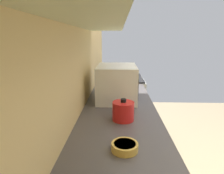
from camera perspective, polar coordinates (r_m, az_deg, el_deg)
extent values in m
cube|color=#EBC57D|center=(1.63, -10.84, 6.30)|extent=(3.78, 0.12, 2.58)
cube|color=#4F4B4F|center=(1.26, 1.93, -13.69)|extent=(2.73, 0.64, 0.02)
cube|color=#332819|center=(1.91, 11.59, -19.59)|extent=(0.01, 0.01, 0.83)
cube|color=#332819|center=(2.30, 9.74, -13.40)|extent=(0.01, 0.01, 0.83)
cube|color=#B7BABF|center=(3.02, 2.53, -6.14)|extent=(0.71, 0.67, 0.93)
cube|color=black|center=(3.05, 8.97, -6.96)|extent=(0.55, 0.01, 0.51)
cube|color=black|center=(2.89, 2.63, 2.71)|extent=(0.67, 0.64, 0.02)
cube|color=#B7BABF|center=(2.88, -3.62, 4.31)|extent=(0.67, 0.04, 0.18)
cylinder|color=#38383D|center=(2.74, 5.19, 2.35)|extent=(0.11, 0.11, 0.01)
cylinder|color=#38383D|center=(3.04, 4.88, 3.54)|extent=(0.11, 0.11, 0.01)
cylinder|color=#38383D|center=(2.73, 0.14, 2.40)|extent=(0.11, 0.11, 0.01)
cylinder|color=#38383D|center=(3.04, 0.33, 3.58)|extent=(0.11, 0.11, 0.01)
cube|color=white|center=(1.86, 1.40, 1.28)|extent=(0.49, 0.37, 0.33)
cube|color=black|center=(1.83, 7.27, 0.92)|extent=(0.30, 0.01, 0.23)
cube|color=#2D2D33|center=(2.05, 6.69, 2.41)|extent=(0.09, 0.01, 0.23)
cylinder|color=gold|center=(1.08, 3.78, -17.21)|extent=(0.14, 0.14, 0.04)
cylinder|color=gold|center=(1.07, 3.79, -16.74)|extent=(0.12, 0.12, 0.02)
cylinder|color=red|center=(1.41, 3.34, -7.12)|extent=(0.16, 0.16, 0.14)
cylinder|color=black|center=(1.39, 3.38, -4.02)|extent=(0.04, 0.04, 0.02)
cylinder|color=red|center=(1.48, 3.28, -4.92)|extent=(0.10, 0.02, 0.05)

